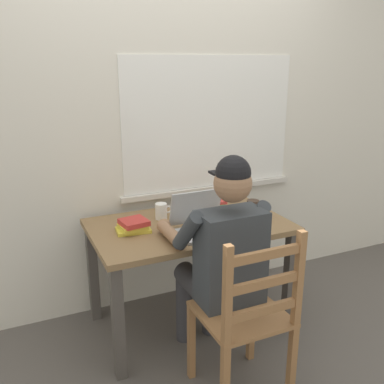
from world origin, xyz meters
name	(u,v)px	position (x,y,z in m)	size (l,w,h in m)	color
ground_plane	(189,322)	(0.00, 0.00, 0.00)	(8.00, 8.00, 0.00)	#56514C
back_wall	(163,121)	(0.01, 0.44, 1.30)	(6.00, 0.08, 2.60)	silver
desk	(189,239)	(0.00, 0.00, 0.61)	(1.21, 0.73, 0.71)	olive
seated_person	(221,254)	(-0.01, -0.44, 0.69)	(0.50, 0.60, 1.25)	#33383D
wooden_chair	(247,318)	(-0.01, -0.72, 0.47)	(0.42, 0.42, 0.95)	olive
laptop	(202,222)	(0.02, -0.14, 0.77)	(0.33, 0.29, 0.23)	#ADAFB2
computer_mouse	(246,222)	(0.31, -0.16, 0.73)	(0.06, 0.10, 0.03)	#ADAFB2
coffee_mug_white	(161,211)	(-0.13, 0.15, 0.76)	(0.11, 0.07, 0.10)	white
coffee_mug_dark	(253,207)	(0.46, -0.01, 0.76)	(0.12, 0.08, 0.09)	#38281E
book_stack_main	(210,205)	(0.23, 0.18, 0.75)	(0.22, 0.17, 0.07)	#BC332D
book_stack_side	(133,226)	(-0.36, 0.01, 0.75)	(0.21, 0.17, 0.08)	gold
paper_pile_near_laptop	(189,233)	(-0.07, -0.15, 0.72)	(0.24, 0.18, 0.01)	white
paper_pile_back_corner	(239,215)	(0.35, -0.02, 0.72)	(0.22, 0.19, 0.02)	white
landscape_photo_print	(183,215)	(0.02, 0.15, 0.71)	(0.13, 0.09, 0.00)	#C63D33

